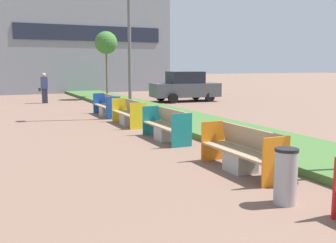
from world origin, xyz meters
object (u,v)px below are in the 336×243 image
at_px(bench_teal_frame, 167,128).
at_px(sapling_tree_far, 106,43).
at_px(bench_orange_frame, 242,154).
at_px(street_lamp_post, 129,23).
at_px(bench_blue_frame, 107,107).
at_px(parked_car_distant, 185,87).
at_px(bench_yellow_frame, 129,115).
at_px(pedestrian_walking, 44,88).
at_px(litter_bin, 286,176).

height_order(bench_teal_frame, sapling_tree_far, sapling_tree_far).
bearing_deg(sapling_tree_far, bench_orange_frame, -97.34).
bearing_deg(sapling_tree_far, street_lamp_post, -100.41).
bearing_deg(sapling_tree_far, bench_blue_frame, -106.06).
bearing_deg(parked_car_distant, sapling_tree_far, 143.86).
xyz_separation_m(bench_yellow_frame, pedestrian_walking, (-1.75, 10.27, 0.55)).
height_order(bench_orange_frame, bench_blue_frame, same).
height_order(bench_blue_frame, sapling_tree_far, sapling_tree_far).
height_order(street_lamp_post, parked_car_distant, street_lamp_post).
bearing_deg(bench_yellow_frame, sapling_tree_far, 78.08).
height_order(bench_orange_frame, bench_yellow_frame, same).
xyz_separation_m(litter_bin, pedestrian_walking, (-1.23, 19.47, 0.46)).
height_order(bench_yellow_frame, sapling_tree_far, sapling_tree_far).
distance_m(sapling_tree_far, parked_car_distant, 6.03).
height_order(bench_yellow_frame, bench_blue_frame, same).
height_order(bench_teal_frame, bench_blue_frame, same).
bearing_deg(bench_orange_frame, bench_yellow_frame, 90.01).
height_order(bench_orange_frame, parked_car_distant, parked_car_distant).
bearing_deg(bench_blue_frame, sapling_tree_far, 73.94).
relative_size(bench_teal_frame, bench_blue_frame, 1.00).
relative_size(litter_bin, pedestrian_walking, 0.51).
xyz_separation_m(bench_teal_frame, parked_car_distant, (6.39, 11.21, 0.54)).
relative_size(bench_orange_frame, litter_bin, 2.47).
bearing_deg(bench_teal_frame, bench_blue_frame, 90.00).
distance_m(bench_teal_frame, pedestrian_walking, 13.79).
bearing_deg(litter_bin, bench_teal_frame, 84.84).
height_order(litter_bin, street_lamp_post, street_lamp_post).
bearing_deg(bench_orange_frame, parked_car_distant, 67.02).
distance_m(bench_orange_frame, litter_bin, 2.01).
bearing_deg(street_lamp_post, bench_yellow_frame, -110.55).
height_order(bench_orange_frame, street_lamp_post, street_lamp_post).
relative_size(bench_yellow_frame, litter_bin, 2.37).
xyz_separation_m(bench_orange_frame, pedestrian_walking, (-1.75, 17.53, 0.55)).
height_order(bench_yellow_frame, parked_car_distant, parked_car_distant).
distance_m(bench_orange_frame, street_lamp_post, 9.61).
relative_size(bench_yellow_frame, pedestrian_walking, 1.22).
bearing_deg(bench_teal_frame, litter_bin, -95.16).
distance_m(bench_blue_frame, parked_car_distant, 7.99).
distance_m(bench_teal_frame, parked_car_distant, 12.92).
bearing_deg(litter_bin, parked_car_distant, 67.88).
relative_size(bench_yellow_frame, street_lamp_post, 0.31).
bearing_deg(parked_car_distant, pedestrian_walking, 168.92).
relative_size(bench_yellow_frame, parked_car_distant, 0.50).
height_order(pedestrian_walking, parked_car_distant, parked_car_distant).
xyz_separation_m(street_lamp_post, pedestrian_walking, (-2.36, 8.64, -3.04)).
height_order(bench_yellow_frame, pedestrian_walking, pedestrian_walking).
bearing_deg(pedestrian_walking, street_lamp_post, -74.69).
distance_m(bench_blue_frame, street_lamp_post, 3.90).
bearing_deg(bench_orange_frame, street_lamp_post, 86.08).
distance_m(bench_orange_frame, sapling_tree_far, 19.09).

